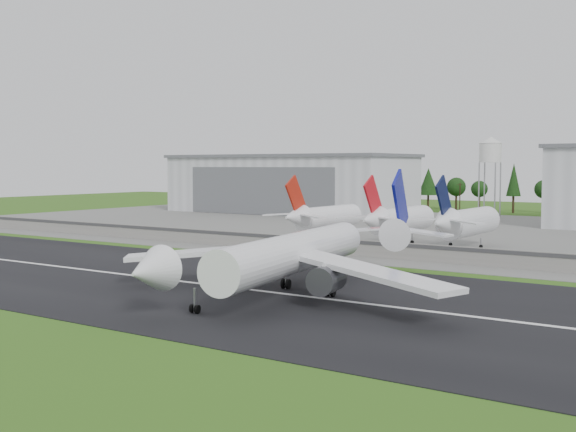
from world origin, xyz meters
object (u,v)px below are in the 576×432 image
Objects in this scene: parked_jet_red_b at (396,220)px; parked_jet_red_a at (322,217)px; parked_jet_navy at (464,222)px; main_airliner at (291,262)px.

parked_jet_red_a is at bearing -179.94° from parked_jet_red_b.
parked_jet_red_b is at bearing -179.96° from parked_jet_navy.
parked_jet_red_a is 1.00× the size of parked_jet_red_b.
main_airliner is at bearing -76.79° from parked_jet_red_b.
parked_jet_navy is at bearing 0.06° from parked_jet_red_a.
main_airliner reaches higher than parked_jet_red_b.
parked_jet_navy is at bearing 0.04° from parked_jet_red_b.
parked_jet_red_b is at bearing -87.15° from main_airliner.
main_airliner is at bearing -90.53° from parked_jet_navy.
parked_jet_navy reaches higher than parked_jet_red_b.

